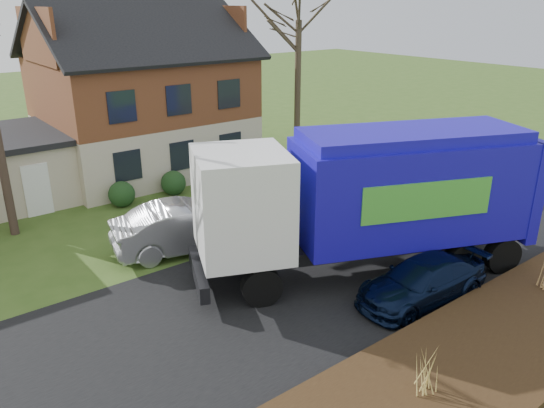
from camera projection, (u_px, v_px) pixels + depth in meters
ground at (293, 290)px, 15.73m from camera, size 120.00×120.00×0.00m
road at (293, 290)px, 15.73m from camera, size 80.00×7.00×0.02m
mulch_verge at (445, 381)px, 11.76m from camera, size 80.00×3.50×0.30m
main_house at (133, 90)px, 25.41m from camera, size 12.95×8.95×9.26m
garbage_truck at (375, 193)px, 16.01m from camera, size 10.74×6.68×4.49m
silver_sedan at (188, 226)px, 18.06m from camera, size 5.36×2.82×1.68m
navy_wagon at (422, 281)px, 15.02m from camera, size 4.32×2.04×1.22m
grass_clump_mid at (427, 371)px, 11.04m from camera, size 0.37×0.31×1.04m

